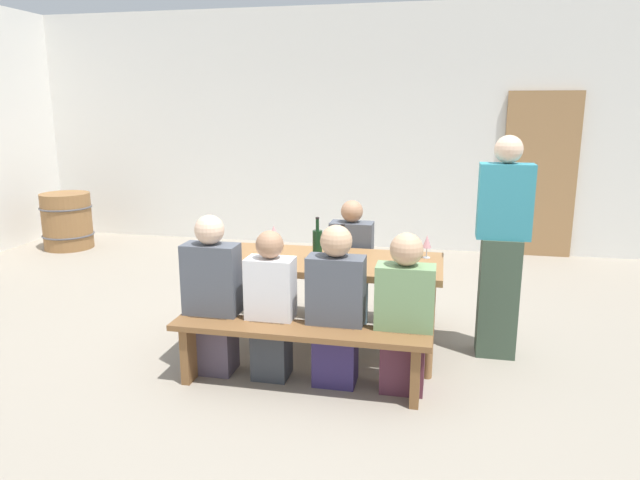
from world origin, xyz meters
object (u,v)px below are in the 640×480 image
wine_barrel (67,221)px  wine_bottle_1 (335,255)px  wine_bottle_2 (343,247)px  bench_far (336,282)px  wine_glass_2 (274,232)px  seated_guest_near_2 (336,309)px  wine_glass_1 (427,242)px  seated_guest_near_3 (404,317)px  wine_bottle_0 (317,245)px  seated_guest_near_1 (271,309)px  wooden_door (539,175)px  tasting_table (320,269)px  bench_near (299,342)px  seated_guest_far_0 (351,268)px  seated_guest_near_0 (212,299)px  wine_glass_0 (406,262)px  standing_host (501,252)px

wine_barrel → wine_bottle_1: bearing=-34.4°
wine_bottle_2 → wine_barrel: 5.05m
bench_far → wine_glass_2: 0.82m
wine_bottle_2 → seated_guest_near_2: seated_guest_near_2 is taller
wine_glass_1 → seated_guest_near_3: 0.83m
wine_bottle_0 → seated_guest_near_1: bearing=-116.0°
wine_bottle_1 → seated_guest_near_1: size_ratio=0.32×
wooden_door → tasting_table: 4.12m
bench_near → seated_guest_far_0: (0.16, 1.24, 0.18)m
wine_glass_1 → wine_barrel: size_ratio=0.24×
wooden_door → wine_bottle_2: bearing=-118.5°
bench_far → wine_bottle_1: (0.18, -1.03, 0.53)m
wine_bottle_1 → seated_guest_near_0: (-0.86, -0.21, -0.32)m
wine_bottle_1 → wine_barrel: 5.21m
wooden_door → seated_guest_near_0: bearing=-124.5°
bench_far → seated_guest_near_2: seated_guest_near_2 is taller
wooden_door → seated_guest_near_2: size_ratio=1.85×
bench_far → seated_guest_near_0: size_ratio=1.52×
bench_far → wine_barrel: size_ratio=2.34×
wine_bottle_1 → seated_guest_near_1: (-0.42, -0.21, -0.36)m
bench_near → bench_far: same height
wine_bottle_0 → wine_barrel: size_ratio=0.45×
seated_guest_near_1 → seated_guest_near_3: (0.93, 0.00, 0.02)m
wine_glass_0 → wooden_door: bearing=69.6°
wooden_door → wine_barrel: 6.32m
bench_near → wine_glass_2: (-0.46, 0.97, 0.53)m
wine_bottle_1 → seated_guest_near_3: 0.66m
seated_guest_near_3 → bench_far: bearing=29.2°
bench_far → seated_guest_near_3: bearing=-60.8°
bench_far → wine_bottle_2: wine_bottle_2 is taller
wooden_door → wine_bottle_0: bearing=-120.6°
standing_host → wine_barrel: size_ratio=2.24×
wine_glass_1 → standing_host: 0.56m
seated_guest_near_2 → wine_bottle_2: bearing=4.9°
wine_glass_1 → wine_bottle_0: bearing=-161.7°
wine_glass_2 → seated_guest_near_2: size_ratio=0.16×
wine_glass_1 → seated_guest_near_3: bearing=-98.7°
bench_far → standing_host: standing_host is taller
seated_guest_near_0 → seated_guest_near_2: seated_guest_near_0 is taller
seated_guest_far_0 → wine_barrel: size_ratio=1.48×
seated_guest_near_1 → standing_host: standing_host is taller
bench_far → standing_host: (1.37, -0.50, 0.48)m
tasting_table → seated_guest_near_2: seated_guest_near_2 is taller
bench_near → seated_guest_near_1: (-0.24, 0.15, 0.16)m
seated_guest_near_3 → seated_guest_near_1: bearing=90.0°
wooden_door → wine_bottle_2: wooden_door is taller
seated_guest_near_0 → seated_guest_far_0: (0.84, 1.09, -0.02)m
wine_bottle_0 → wine_bottle_2: size_ratio=1.18×
wine_glass_1 → wooden_door: bearing=68.5°
bench_near → wine_glass_2: wine_glass_2 is taller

